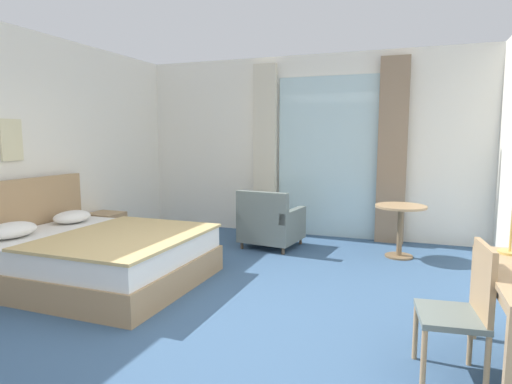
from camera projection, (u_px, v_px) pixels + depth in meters
name	position (u px, v px, depth m)	size (l,w,h in m)	color
ground	(212.00, 320.00, 3.91)	(6.19, 7.63, 0.10)	#38567A
wall_back	(306.00, 146.00, 7.03)	(5.79, 0.12, 2.90)	white
balcony_glass_door	(326.00, 158.00, 6.86)	(1.57, 0.02, 2.55)	silver
curtain_panel_left	(265.00, 150.00, 7.09)	(0.38, 0.10, 2.78)	beige
curtain_panel_right	(392.00, 152.00, 6.41)	(0.42, 0.10, 2.78)	#897056
bed	(94.00, 255.00, 4.78)	(2.23, 1.84, 1.11)	tan
nightstand	(106.00, 230.00, 6.27)	(0.45, 0.43, 0.51)	tan
desk_chair	(464.00, 305.00, 2.80)	(0.45, 0.50, 0.92)	slate
armchair_by_window	(270.00, 224.00, 6.26)	(0.86, 0.86, 0.85)	slate
round_cafe_table	(400.00, 219.00, 5.71)	(0.66, 0.66, 0.70)	tan
framed_picture	(11.00, 140.00, 5.00)	(0.03, 0.28, 0.49)	beige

